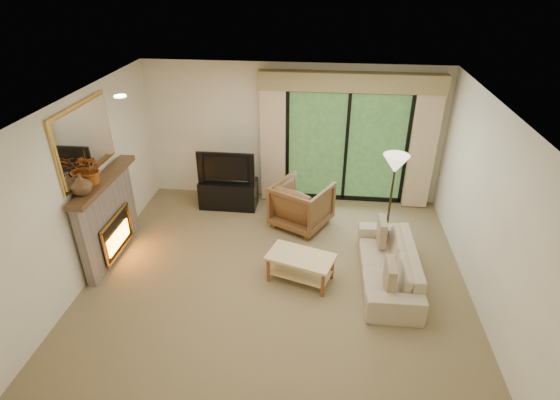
# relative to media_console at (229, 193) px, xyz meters

# --- Properties ---
(floor) EXTENTS (5.50, 5.50, 0.00)m
(floor) POSITION_rel_media_console_xyz_m (1.16, -1.95, -0.27)
(floor) COLOR olive
(floor) RESTS_ON ground
(ceiling) EXTENTS (5.50, 5.50, 0.00)m
(ceiling) POSITION_rel_media_console_xyz_m (1.16, -1.95, 2.33)
(ceiling) COLOR white
(ceiling) RESTS_ON ground
(wall_back) EXTENTS (5.00, 0.00, 5.00)m
(wall_back) POSITION_rel_media_console_xyz_m (1.16, 0.55, 1.03)
(wall_back) COLOR beige
(wall_back) RESTS_ON ground
(wall_front) EXTENTS (5.00, 0.00, 5.00)m
(wall_front) POSITION_rel_media_console_xyz_m (1.16, -4.45, 1.03)
(wall_front) COLOR beige
(wall_front) RESTS_ON ground
(wall_left) EXTENTS (0.00, 5.00, 5.00)m
(wall_left) POSITION_rel_media_console_xyz_m (-1.59, -1.95, 1.03)
(wall_left) COLOR beige
(wall_left) RESTS_ON ground
(wall_right) EXTENTS (0.00, 5.00, 5.00)m
(wall_right) POSITION_rel_media_console_xyz_m (3.91, -1.95, 1.03)
(wall_right) COLOR beige
(wall_right) RESTS_ON ground
(fireplace) EXTENTS (0.24, 1.70, 1.37)m
(fireplace) POSITION_rel_media_console_xyz_m (-1.47, -1.75, 0.42)
(fireplace) COLOR slate
(fireplace) RESTS_ON floor
(mirror) EXTENTS (0.07, 1.45, 1.02)m
(mirror) POSITION_rel_media_console_xyz_m (-1.56, -1.75, 1.68)
(mirror) COLOR gold
(mirror) RESTS_ON wall_left
(sliding_door) EXTENTS (2.26, 0.10, 2.16)m
(sliding_door) POSITION_rel_media_console_xyz_m (2.16, 0.50, 0.83)
(sliding_door) COLOR black
(sliding_door) RESTS_ON floor
(curtain_left) EXTENTS (0.45, 0.18, 2.35)m
(curtain_left) POSITION_rel_media_console_xyz_m (0.81, 0.39, 0.93)
(curtain_left) COLOR #D0B28C
(curtain_left) RESTS_ON floor
(curtain_right) EXTENTS (0.45, 0.18, 2.35)m
(curtain_right) POSITION_rel_media_console_xyz_m (3.51, 0.39, 0.93)
(curtain_right) COLOR #D0B28C
(curtain_right) RESTS_ON floor
(cornice) EXTENTS (3.20, 0.24, 0.32)m
(cornice) POSITION_rel_media_console_xyz_m (2.16, 0.41, 2.05)
(cornice) COLOR #988655
(cornice) RESTS_ON wall_back
(media_console) EXTENTS (1.06, 0.48, 0.53)m
(media_console) POSITION_rel_media_console_xyz_m (0.00, 0.00, 0.00)
(media_console) COLOR black
(media_console) RESTS_ON floor
(tv) EXTENTS (1.06, 0.14, 0.61)m
(tv) POSITION_rel_media_console_xyz_m (0.00, 0.00, 0.57)
(tv) COLOR black
(tv) RESTS_ON media_console
(armchair) EXTENTS (1.19, 1.20, 0.82)m
(armchair) POSITION_rel_media_console_xyz_m (1.41, -0.52, 0.15)
(armchair) COLOR brown
(armchair) RESTS_ON floor
(sofa) EXTENTS (0.77, 1.93, 0.56)m
(sofa) POSITION_rel_media_console_xyz_m (2.76, -1.92, 0.02)
(sofa) COLOR tan
(sofa) RESTS_ON floor
(pillow_near) EXTENTS (0.11, 0.42, 0.42)m
(pillow_near) POSITION_rel_media_console_xyz_m (2.70, -2.47, 0.23)
(pillow_near) COLOR brown
(pillow_near) RESTS_ON sofa
(pillow_far) EXTENTS (0.11, 0.41, 0.41)m
(pillow_far) POSITION_rel_media_console_xyz_m (2.70, -1.36, 0.22)
(pillow_far) COLOR brown
(pillow_far) RESTS_ON sofa
(coffee_table) EXTENTS (1.06, 0.78, 0.43)m
(coffee_table) POSITION_rel_media_console_xyz_m (1.50, -2.05, -0.05)
(coffee_table) COLOR #D9BB7B
(coffee_table) RESTS_ON floor
(floor_lamp) EXTENTS (0.49, 0.49, 1.52)m
(floor_lamp) POSITION_rel_media_console_xyz_m (2.86, -0.80, 0.50)
(floor_lamp) COLOR #F3DFC3
(floor_lamp) RESTS_ON floor
(vase) EXTENTS (0.36, 0.36, 0.30)m
(vase) POSITION_rel_media_console_xyz_m (-1.45, -2.25, 1.25)
(vase) COLOR #4D351F
(vase) RESTS_ON fireplace
(branches) EXTENTS (0.45, 0.40, 0.46)m
(branches) POSITION_rel_media_console_xyz_m (-1.45, -1.96, 1.33)
(branches) COLOR #934213
(branches) RESTS_ON fireplace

